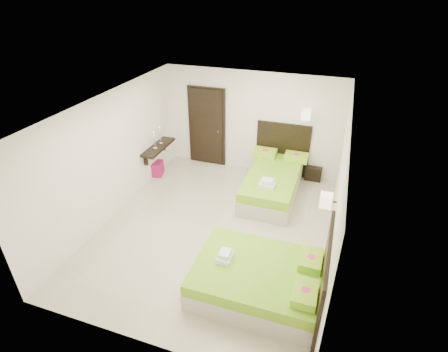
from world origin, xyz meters
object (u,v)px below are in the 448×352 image
(bed_single, at_px, (273,180))
(nightstand, at_px, (314,172))
(bed_double, at_px, (263,279))
(ottoman, at_px, (155,168))

(bed_single, xyz_separation_m, nightstand, (0.84, 1.02, -0.16))
(bed_double, bearing_deg, ottoman, 140.36)
(bed_single, height_order, nightstand, bed_single)
(bed_single, height_order, ottoman, bed_single)
(nightstand, bearing_deg, bed_single, -130.14)
(bed_double, relative_size, nightstand, 5.00)
(bed_double, distance_m, ottoman, 4.61)
(bed_single, bearing_deg, bed_double, -81.25)
(bed_single, distance_m, bed_double, 3.09)
(ottoman, bearing_deg, bed_double, -39.64)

